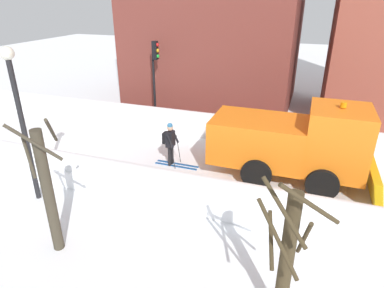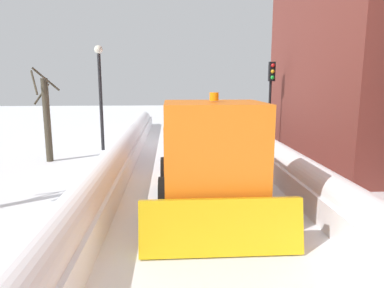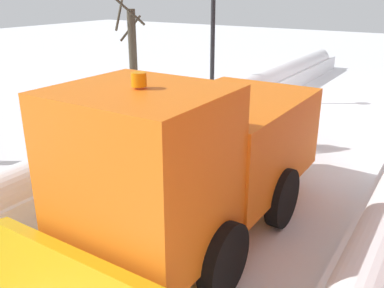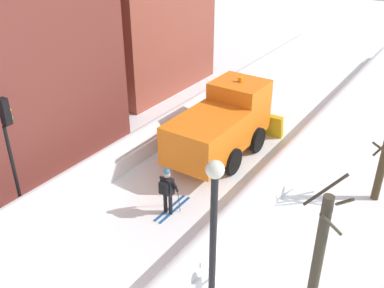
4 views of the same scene
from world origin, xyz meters
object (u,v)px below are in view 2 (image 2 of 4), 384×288
skier (181,140)px  traffic_light_pole (271,89)px  plow_truck (207,152)px  bare_tree_near (47,118)px  street_lamp (100,85)px

skier → traffic_light_pole: bearing=-148.8°
skier → traffic_light_pole: size_ratio=0.42×
skier → plow_truck: bearing=96.5°
plow_truck → bare_tree_near: 8.33m
bare_tree_near → skier: bearing=170.3°
skier → bare_tree_near: bare_tree_near is taller
street_lamp → bare_tree_near: (1.80, 2.36, -1.34)m
traffic_light_pole → bare_tree_near: size_ratio=1.09×
plow_truck → skier: 4.74m
street_lamp → bare_tree_near: 3.25m
skier → bare_tree_near: size_ratio=0.46×
skier → street_lamp: bearing=-41.2°
plow_truck → traffic_light_pole: size_ratio=1.40×
traffic_light_pole → skier: bearing=31.2°
traffic_light_pole → street_lamp: (8.16, -0.66, 0.21)m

